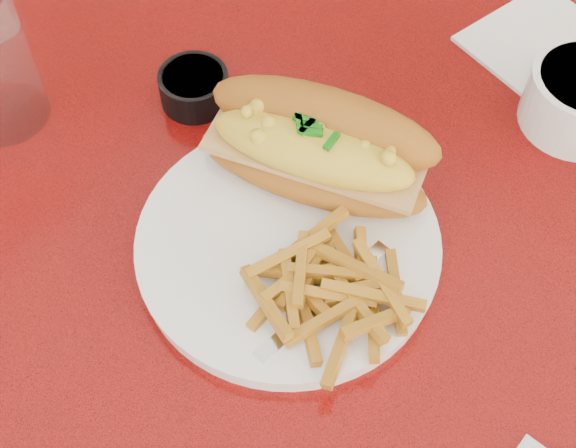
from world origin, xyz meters
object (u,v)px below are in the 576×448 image
Objects in this scene: diner_table at (423,391)px; mac_hoagie at (317,147)px; fork at (341,285)px; sauce_cup_left at (194,86)px; dinner_plate at (288,246)px.

mac_hoagie is at bearing 167.55° from diner_table.
fork is 0.23m from sauce_cup_left.
dinner_plate is at bearing -27.05° from sauce_cup_left.
fork is at bearing -59.39° from mac_hoagie.
mac_hoagie is at bearing -6.95° from sauce_cup_left.
dinner_plate is 1.49× the size of mac_hoagie.
sauce_cup_left is at bearing 170.21° from diner_table.
mac_hoagie is 0.15m from sauce_cup_left.
fork is at bearing -22.87° from sauce_cup_left.
sauce_cup_left reaches higher than diner_table.
mac_hoagie is 3.17× the size of sauce_cup_left.
sauce_cup_left is at bearing 152.95° from dinner_plate.
fork is (0.07, -0.07, -0.03)m from mac_hoagie.
dinner_plate reaches higher than diner_table.
dinner_plate is 0.06m from fork.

